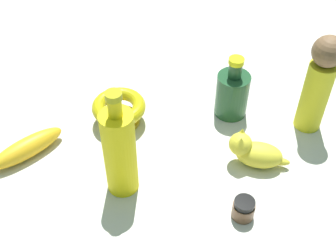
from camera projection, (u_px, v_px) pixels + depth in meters
ground at (168, 140)px, 1.01m from camera, size 2.00×2.00×0.00m
bowl at (119, 109)px, 1.02m from camera, size 0.12×0.12×0.06m
bottle_short at (232, 93)px, 1.03m from camera, size 0.08×0.08×0.16m
cat_figurine at (254, 151)px, 0.93m from camera, size 0.09×0.13×0.08m
person_figure_adult at (319, 83)px, 0.95m from camera, size 0.08×0.08×0.24m
nail_polish_jar at (243, 209)px, 0.85m from camera, size 0.04×0.04×0.04m
bottle_tall at (120, 151)px, 0.84m from camera, size 0.06×0.06×0.25m
banana at (27, 148)px, 0.96m from camera, size 0.18×0.09×0.04m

